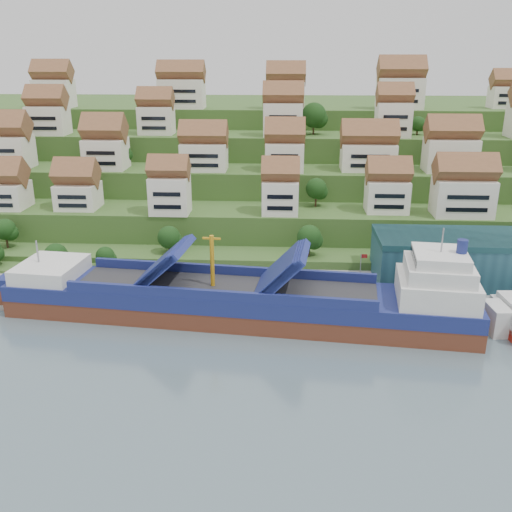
{
  "coord_description": "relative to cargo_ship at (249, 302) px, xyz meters",
  "views": [
    {
      "loc": [
        2.97,
        -96.33,
        47.34
      ],
      "look_at": [
        -2.92,
        14.0,
        8.0
      ],
      "focal_mm": 40.0,
      "sensor_mm": 36.0,
      "label": 1
    }
  ],
  "objects": [
    {
      "name": "ground",
      "position": [
        3.45,
        -0.83,
        -3.62
      ],
      "size": [
        300.0,
        300.0,
        0.0
      ],
      "primitive_type": "plane",
      "color": "slate",
      "rests_on": "ground"
    },
    {
      "name": "quay",
      "position": [
        23.45,
        14.17,
        -2.52
      ],
      "size": [
        180.0,
        14.0,
        2.2
      ],
      "primitive_type": "cube",
      "color": "gray",
      "rests_on": "ground"
    },
    {
      "name": "hillside",
      "position": [
        3.45,
        102.73,
        7.04
      ],
      "size": [
        260.0,
        128.0,
        31.0
      ],
      "color": "#2D4C1E",
      "rests_on": "ground"
    },
    {
      "name": "hillside_village",
      "position": [
        6.43,
        60.16,
        21.0
      ],
      "size": [
        159.42,
        64.9,
        29.29
      ],
      "color": "white",
      "rests_on": "ground"
    },
    {
      "name": "hillside_trees",
      "position": [
        -7.57,
        45.99,
        13.94
      ],
      "size": [
        139.52,
        61.88,
        30.97
      ],
      "color": "#1B4115",
      "rests_on": "ground"
    },
    {
      "name": "flagpole",
      "position": [
        21.57,
        9.17,
        3.26
      ],
      "size": [
        1.28,
        0.16,
        8.0
      ],
      "color": "gray",
      "rests_on": "quay"
    },
    {
      "name": "cargo_ship",
      "position": [
        0.0,
        0.0,
        0.0
      ],
      "size": [
        88.21,
        22.85,
        19.47
      ],
      "rotation": [
        0.0,
        0.0,
        -0.11
      ],
      "color": "brown",
      "rests_on": "ground"
    }
  ]
}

